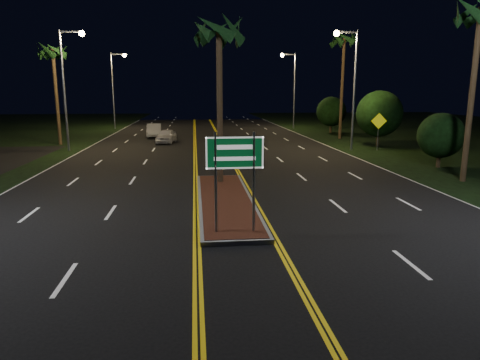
{
  "coord_description": "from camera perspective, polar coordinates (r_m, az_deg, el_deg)",
  "views": [
    {
      "loc": [
        -1.22,
        -10.26,
        4.58
      ],
      "look_at": [
        0.13,
        2.49,
        1.9
      ],
      "focal_mm": 32.0,
      "sensor_mm": 36.0,
      "label": 1
    }
  ],
  "objects": [
    {
      "name": "ground",
      "position": [
        11.3,
        0.68,
        -12.1
      ],
      "size": [
        120.0,
        120.0,
        0.0
      ],
      "primitive_type": "plane",
      "color": "black",
      "rests_on": "ground"
    },
    {
      "name": "median_island",
      "position": [
        17.88,
        -1.95,
        -2.77
      ],
      "size": [
        2.25,
        10.25,
        0.17
      ],
      "color": "gray",
      "rests_on": "ground"
    },
    {
      "name": "highway_sign",
      "position": [
        13.29,
        -0.7,
        2.38
      ],
      "size": [
        1.8,
        0.08,
        3.2
      ],
      "color": "gray",
      "rests_on": "ground"
    },
    {
      "name": "streetlight_left_mid",
      "position": [
        35.54,
        -21.94,
        12.72
      ],
      "size": [
        1.91,
        0.44,
        9.0
      ],
      "color": "gray",
      "rests_on": "ground"
    },
    {
      "name": "streetlight_left_far",
      "position": [
        55.08,
        -16.26,
        12.47
      ],
      "size": [
        1.91,
        0.44,
        9.0
      ],
      "color": "gray",
      "rests_on": "ground"
    },
    {
      "name": "streetlight_right_mid",
      "position": [
        34.38,
        14.48,
        13.24
      ],
      "size": [
        1.91,
        0.44,
        9.0
      ],
      "color": "gray",
      "rests_on": "ground"
    },
    {
      "name": "streetlight_right_far",
      "position": [
        53.59,
        6.88,
        12.88
      ],
      "size": [
        1.91,
        0.44,
        9.0
      ],
      "color": "gray",
      "rests_on": "ground"
    },
    {
      "name": "palm_median",
      "position": [
        20.97,
        -2.82,
        19.18
      ],
      "size": [
        2.4,
        2.4,
        8.3
      ],
      "color": "#382819",
      "rests_on": "ground"
    },
    {
      "name": "palm_left_far",
      "position": [
        40.1,
        -23.71,
        15.38
      ],
      "size": [
        2.4,
        2.4,
        8.8
      ],
      "color": "#382819",
      "rests_on": "ground"
    },
    {
      "name": "palm_right_far",
      "position": [
        42.87,
        13.73,
        17.6
      ],
      "size": [
        2.4,
        2.4,
        10.3
      ],
      "color": "#382819",
      "rests_on": "ground"
    },
    {
      "name": "shrub_near",
      "position": [
        28.5,
        25.2,
        5.39
      ],
      "size": [
        2.7,
        2.7,
        3.3
      ],
      "color": "#382819",
      "rests_on": "ground"
    },
    {
      "name": "shrub_mid",
      "position": [
        37.53,
        18.08,
        8.4
      ],
      "size": [
        3.78,
        3.78,
        4.62
      ],
      "color": "#382819",
      "rests_on": "ground"
    },
    {
      "name": "shrub_far",
      "position": [
        48.69,
        12.08,
        8.91
      ],
      "size": [
        3.24,
        3.24,
        3.96
      ],
      "color": "#382819",
      "rests_on": "ground"
    },
    {
      "name": "car_near",
      "position": [
        39.1,
        -9.82,
        5.96
      ],
      "size": [
        2.43,
        4.49,
        1.42
      ],
      "primitive_type": "imported",
      "rotation": [
        0.0,
        0.0,
        -0.15
      ],
      "color": "silver",
      "rests_on": "ground"
    },
    {
      "name": "car_far",
      "position": [
        44.45,
        -11.39,
        6.65
      ],
      "size": [
        2.23,
        4.67,
        1.52
      ],
      "primitive_type": "imported",
      "rotation": [
        0.0,
        0.0,
        0.06
      ],
      "color": "silver",
      "rests_on": "ground"
    },
    {
      "name": "warning_sign",
      "position": [
        35.11,
        18.0,
        6.89
      ],
      "size": [
        1.21,
        0.18,
        2.9
      ],
      "rotation": [
        0.0,
        0.0,
        -0.12
      ],
      "color": "gray",
      "rests_on": "ground"
    }
  ]
}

